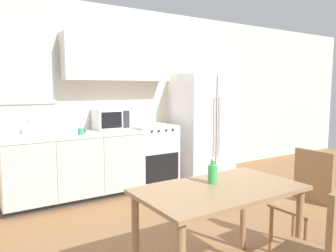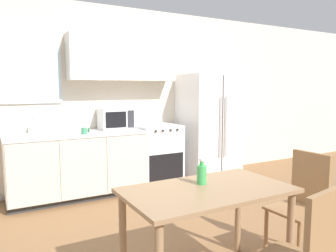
{
  "view_description": "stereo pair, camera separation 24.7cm",
  "coord_description": "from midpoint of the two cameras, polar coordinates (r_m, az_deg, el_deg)",
  "views": [
    {
      "loc": [
        -1.76,
        -2.7,
        1.49
      ],
      "look_at": [
        0.29,
        0.48,
        1.05
      ],
      "focal_mm": 35.0,
      "sensor_mm": 36.0,
      "label": 1
    },
    {
      "loc": [
        -1.54,
        -2.83,
        1.49
      ],
      "look_at": [
        0.29,
        0.48,
        1.05
      ],
      "focal_mm": 35.0,
      "sensor_mm": 36.0,
      "label": 2
    }
  ],
  "objects": [
    {
      "name": "ground_plane",
      "position": [
        3.54,
        -1.88,
        -18.22
      ],
      "size": [
        12.0,
        12.0,
        0.0
      ],
      "primitive_type": "plane",
      "color": "olive"
    },
    {
      "name": "wall_back",
      "position": [
        4.98,
        -13.26,
        5.82
      ],
      "size": [
        12.0,
        0.38,
        2.7
      ],
      "color": "beige",
      "rests_on": "ground_plane"
    },
    {
      "name": "kitchen_counter",
      "position": [
        4.62,
        -17.67,
        -6.7
      ],
      "size": [
        1.83,
        0.68,
        0.89
      ],
      "color": "#333333",
      "rests_on": "ground_plane"
    },
    {
      "name": "oven_range",
      "position": [
        5.09,
        -4.2,
        -5.04
      ],
      "size": [
        0.64,
        0.63,
        0.93
      ],
      "color": "white",
      "rests_on": "ground_plane"
    },
    {
      "name": "refrigerator",
      "position": [
        5.5,
        4.69,
        0.01
      ],
      "size": [
        0.89,
        0.75,
        1.72
      ],
      "color": "white",
      "rests_on": "ground_plane"
    },
    {
      "name": "kitchen_sink",
      "position": [
        4.45,
        -24.32,
        -1.55
      ],
      "size": [
        0.71,
        0.41,
        0.22
      ],
      "color": "#B7BABC",
      "rests_on": "kitchen_counter"
    },
    {
      "name": "microwave",
      "position": [
        4.84,
        -11.38,
        1.22
      ],
      "size": [
        0.47,
        0.34,
        0.31
      ],
      "color": "silver",
      "rests_on": "kitchen_counter"
    },
    {
      "name": "coffee_mug",
      "position": [
        4.39,
        -16.46,
        -0.92
      ],
      "size": [
        0.11,
        0.08,
        0.09
      ],
      "color": "#3F8C66",
      "rests_on": "kitchen_counter"
    },
    {
      "name": "dining_table",
      "position": [
        2.52,
        6.15,
        -13.06
      ],
      "size": [
        1.23,
        0.7,
        0.76
      ],
      "color": "#997551",
      "rests_on": "ground_plane"
    },
    {
      "name": "dining_chair_near",
      "position": [
        2.23,
        22.7,
        -19.22
      ],
      "size": [
        0.46,
        0.46,
        0.93
      ],
      "rotation": [
        0.0,
        0.0,
        0.17
      ],
      "color": "#997047",
      "rests_on": "ground_plane"
    },
    {
      "name": "dining_chair_side",
      "position": [
        3.21,
        21.01,
        -11.1
      ],
      "size": [
        0.41,
        0.41,
        0.93
      ],
      "rotation": [
        0.0,
        0.0,
        1.61
      ],
      "color": "#997047",
      "rests_on": "ground_plane"
    },
    {
      "name": "drink_bottle",
      "position": [
        2.56,
        5.01,
        -8.19
      ],
      "size": [
        0.07,
        0.07,
        0.2
      ],
      "color": "#3FB259",
      "rests_on": "dining_table"
    }
  ]
}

